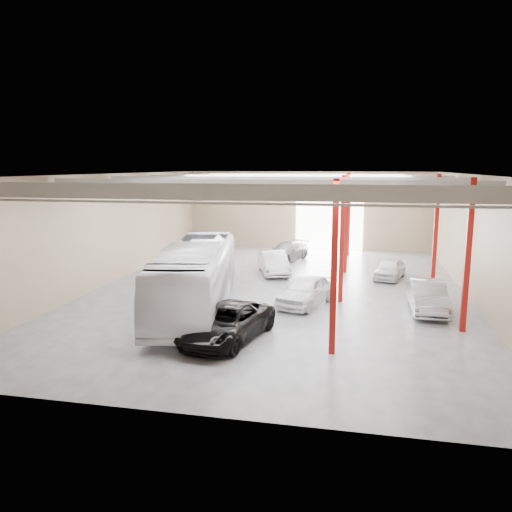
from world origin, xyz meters
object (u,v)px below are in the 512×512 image
at_px(black_sedan, 226,323).
at_px(car_row_b, 274,263).
at_px(car_row_c, 287,252).
at_px(coach_bus, 196,276).
at_px(car_row_a, 306,290).
at_px(car_right_near, 427,296).
at_px(car_right_far, 390,269).

relative_size(black_sedan, car_row_b, 1.17).
height_order(black_sedan, car_row_c, black_sedan).
bearing_deg(car_row_c, coach_bus, -79.80).
height_order(black_sedan, car_row_b, car_row_b).
bearing_deg(car_row_c, car_row_b, -71.69).
height_order(black_sedan, car_row_a, car_row_a).
relative_size(car_row_b, car_right_near, 0.98).
distance_m(car_row_a, car_row_b, 8.12).
relative_size(car_row_a, car_row_c, 0.95).
relative_size(coach_bus, car_row_a, 2.74).
distance_m(black_sedan, car_right_near, 11.09).
distance_m(car_row_b, car_right_far, 7.93).
xyz_separation_m(black_sedan, car_right_near, (9.08, 6.38, 0.03)).
distance_m(coach_bus, car_row_b, 10.04).
height_order(car_row_a, car_right_far, car_row_a).
height_order(coach_bus, car_row_c, coach_bus).
xyz_separation_m(car_row_a, car_row_b, (-3.10, 7.50, -0.01)).
bearing_deg(car_right_near, car_row_b, 141.16).
height_order(coach_bus, car_row_a, coach_bus).
height_order(car_row_c, car_right_far, car_row_c).
relative_size(black_sedan, car_right_near, 1.15).
distance_m(car_right_near, car_right_far, 7.75).
distance_m(car_row_a, car_right_near, 6.31).
xyz_separation_m(coach_bus, car_row_b, (2.41, 9.70, -1.01)).
distance_m(car_row_c, car_right_far, 9.28).
bearing_deg(car_row_b, car_row_c, 69.42).
bearing_deg(car_row_a, car_right_far, 75.59).
bearing_deg(car_right_far, car_row_c, 161.97).
distance_m(car_row_b, car_row_c, 5.20).
bearing_deg(coach_bus, car_row_b, 66.01).
xyz_separation_m(black_sedan, car_row_b, (-0.34, 13.85, 0.01)).
bearing_deg(car_row_a, car_right_near, 18.10).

